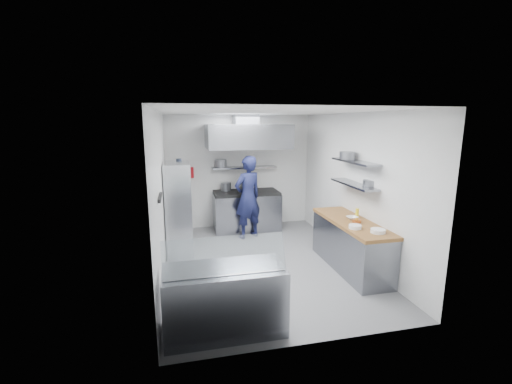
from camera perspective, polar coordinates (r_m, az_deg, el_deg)
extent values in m
plane|color=slate|center=(6.66, 1.17, -11.62)|extent=(5.00, 5.00, 0.00)
plane|color=silver|center=(6.13, 1.28, 13.22)|extent=(5.00, 5.00, 0.00)
cube|color=white|center=(8.66, -2.80, 3.44)|extent=(3.60, 2.80, 0.02)
cube|color=white|center=(3.94, 10.13, -6.71)|extent=(3.60, 2.80, 0.02)
cube|color=white|center=(6.07, -15.49, -0.48)|extent=(2.80, 5.00, 0.02)
cube|color=white|center=(6.90, 15.89, 0.91)|extent=(2.80, 5.00, 0.02)
cube|color=gray|center=(8.48, -1.60, -3.28)|extent=(1.60, 0.80, 0.90)
cube|color=black|center=(8.37, -1.61, -0.10)|extent=(1.57, 0.78, 0.06)
cylinder|color=slate|center=(8.48, -5.03, 0.91)|extent=(0.25, 0.25, 0.20)
cylinder|color=slate|center=(8.60, -1.55, 1.23)|extent=(0.31, 0.31, 0.24)
cube|color=gray|center=(8.50, -1.95, 4.11)|extent=(1.60, 0.30, 0.04)
cylinder|color=slate|center=(8.44, -5.90, 4.76)|extent=(0.29, 0.29, 0.18)
cube|color=gray|center=(8.03, -1.42, 9.26)|extent=(1.90, 1.15, 0.55)
cube|color=slate|center=(8.24, -1.75, 11.97)|extent=(0.55, 0.55, 0.24)
cube|color=#A60D15|center=(8.47, -11.10, 3.19)|extent=(0.22, 0.10, 0.26)
imported|color=#14183D|center=(7.77, -1.37, -0.89)|extent=(0.82, 0.70, 1.89)
cube|color=silver|center=(7.01, -12.79, -2.74)|extent=(0.50, 0.90, 1.85)
cube|color=white|center=(7.10, -12.75, -3.61)|extent=(0.15, 0.18, 0.16)
cube|color=yellow|center=(7.34, -12.94, 0.89)|extent=(0.14, 0.18, 0.16)
cylinder|color=black|center=(7.19, -12.71, 4.72)|extent=(0.11, 0.11, 0.18)
cube|color=black|center=(5.16, -15.71, -0.88)|extent=(0.04, 0.55, 0.05)
cube|color=gray|center=(6.50, 15.44, -8.70)|extent=(0.62, 2.00, 0.84)
cube|color=#92592B|center=(6.36, 15.66, -4.89)|extent=(0.65, 2.04, 0.06)
cylinder|color=white|center=(5.79, 19.66, -6.13)|extent=(0.23, 0.23, 0.06)
cylinder|color=white|center=(5.90, 16.20, -5.58)|extent=(0.21, 0.21, 0.06)
cylinder|color=#C67038|center=(6.25, 16.45, -4.63)|extent=(0.15, 0.15, 0.06)
cylinder|color=yellow|center=(6.52, 16.50, -3.42)|extent=(0.06, 0.06, 0.18)
imported|color=white|center=(6.45, 15.71, -4.16)|extent=(0.22, 0.22, 0.05)
cube|color=gray|center=(6.55, 15.95, 1.24)|extent=(0.30, 1.30, 0.04)
cube|color=gray|center=(6.49, 16.16, 4.89)|extent=(0.30, 1.30, 0.04)
cylinder|color=slate|center=(6.36, 18.41, 1.44)|extent=(0.23, 0.23, 0.10)
cylinder|color=slate|center=(6.68, 14.97, 5.91)|extent=(0.29, 0.29, 0.14)
cube|color=gray|center=(4.54, -5.27, -17.47)|extent=(1.50, 0.70, 0.85)
cube|color=silver|center=(4.15, -5.21, -10.46)|extent=(1.47, 0.19, 0.42)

